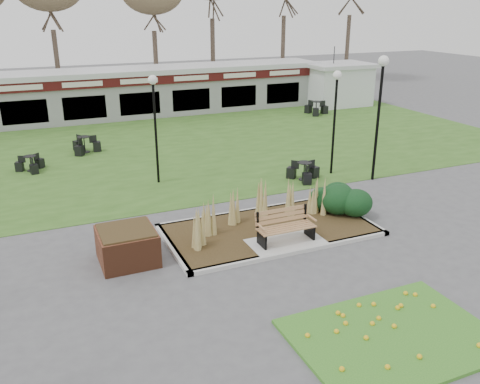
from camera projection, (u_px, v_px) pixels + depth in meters
name	position (u px, v px, depth m)	size (l,w,h in m)	color
ground	(288.00, 247.00, 14.62)	(100.00, 100.00, 0.00)	#515154
lawn	(172.00, 146.00, 24.94)	(34.00, 16.00, 0.02)	#31591C
flower_bed	(393.00, 335.00, 10.63)	(4.20, 3.00, 0.16)	#2E7320
planting_bed	(304.00, 212.00, 16.12)	(6.75, 3.40, 1.27)	#342914
park_bench	(285.00, 226.00, 14.62)	(1.70, 0.66, 0.93)	#A4714A
brick_planter	(127.00, 245.00, 13.67)	(1.50, 1.50, 0.95)	brown
food_pavilion	(134.00, 92.00, 31.28)	(24.60, 3.40, 2.90)	gray
service_hut	(337.00, 84.00, 34.61)	(4.40, 3.40, 2.83)	silver
lamp_post_near_right	(381.00, 91.00, 19.05)	(0.40, 0.40, 4.81)	black
lamp_post_mid_right	(154.00, 106.00, 18.86)	(0.34, 0.34, 4.15)	black
lamp_post_far_right	(336.00, 100.00, 19.91)	(0.35, 0.35, 4.18)	black
bistro_set_a	(31.00, 166.00, 21.18)	(1.19, 1.16, 0.65)	black
bistro_set_b	(85.00, 147.00, 23.80)	(1.27, 1.43, 0.76)	black
bistro_set_c	(304.00, 174.00, 20.09)	(1.29, 1.33, 0.72)	black
bistro_set_d	(316.00, 110.00, 32.00)	(1.36, 1.52, 0.81)	black
patio_umbrella	(333.00, 79.00, 34.35)	(2.30, 2.35, 2.82)	black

